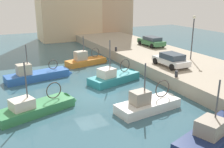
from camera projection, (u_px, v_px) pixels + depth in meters
The scene contains 13 objects.
water_surface at pixel (91, 95), 21.93m from camera, with size 80.00×80.00×0.00m, color #386070.
quay_wall at pixel (196, 72), 26.49m from camera, with size 9.00×56.00×1.20m, color #ADA08C.
fishing_boat_blue at pixel (40, 78), 26.16m from camera, with size 7.15×2.77×4.40m.
fishing_boat_teal at pixel (117, 80), 25.40m from camera, with size 6.24×3.43×5.06m.
fishing_boat_white at pixel (151, 108), 19.25m from camera, with size 5.86×2.41×4.46m.
fishing_boat_orange at pixel (88, 63), 31.65m from camera, with size 5.92×2.73×4.23m.
fishing_boat_navy at pixel (217, 134), 15.58m from camera, with size 7.18×3.92×4.60m.
fishing_boat_green at pixel (40, 110), 18.86m from camera, with size 6.58×3.56×4.72m.
parked_car_white at pixel (171, 60), 26.06m from camera, with size 2.12×3.99×1.34m.
parked_car_green at pixel (151, 41), 36.26m from camera, with size 2.16×4.44×1.33m.
mooring_bollard_south at pixel (176, 74), 22.79m from camera, with size 0.28×0.28×0.55m, color #2D2D33.
mooring_bollard_mid at pixel (116, 49), 33.14m from camera, with size 0.28×0.28×0.55m, color #2D2D33.
quay_streetlamp at pixel (193, 30), 28.13m from camera, with size 0.36×0.36×4.83m.
Camera 1 is at (-7.17, -19.20, 8.20)m, focal length 41.52 mm.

